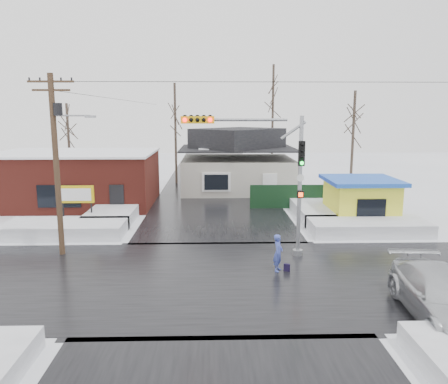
{
  "coord_description": "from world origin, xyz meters",
  "views": [
    {
      "loc": [
        -0.28,
        -18.09,
        7.16
      ],
      "look_at": [
        0.3,
        4.61,
        3.0
      ],
      "focal_mm": 35.0,
      "sensor_mm": 36.0,
      "label": 1
    }
  ],
  "objects_px": {
    "car": "(442,296)",
    "marquee_sign": "(77,196)",
    "traffic_signal": "(269,167)",
    "utility_pole": "(57,155)",
    "pedestrian": "(278,253)",
    "kiosk": "(360,200)"
  },
  "relations": [
    {
      "from": "marquee_sign",
      "to": "car",
      "type": "bearing_deg",
      "value": -38.98
    },
    {
      "from": "traffic_signal",
      "to": "utility_pole",
      "type": "height_order",
      "value": "utility_pole"
    },
    {
      "from": "marquee_sign",
      "to": "utility_pole",
      "type": "bearing_deg",
      "value": -79.87
    },
    {
      "from": "traffic_signal",
      "to": "utility_pole",
      "type": "xyz_separation_m",
      "value": [
        -10.36,
        0.53,
        0.57
      ]
    },
    {
      "from": "utility_pole",
      "to": "car",
      "type": "distance_m",
      "value": 17.85
    },
    {
      "from": "traffic_signal",
      "to": "car",
      "type": "height_order",
      "value": "traffic_signal"
    },
    {
      "from": "marquee_sign",
      "to": "pedestrian",
      "type": "xyz_separation_m",
      "value": [
        11.67,
        -8.67,
        -1.07
      ]
    },
    {
      "from": "marquee_sign",
      "to": "car",
      "type": "relative_size",
      "value": 0.44
    },
    {
      "from": "traffic_signal",
      "to": "marquee_sign",
      "type": "relative_size",
      "value": 2.75
    },
    {
      "from": "car",
      "to": "marquee_sign",
      "type": "bearing_deg",
      "value": 144.88
    },
    {
      "from": "traffic_signal",
      "to": "kiosk",
      "type": "distance_m",
      "value": 10.43
    },
    {
      "from": "kiosk",
      "to": "marquee_sign",
      "type": "bearing_deg",
      "value": -178.45
    },
    {
      "from": "utility_pole",
      "to": "car",
      "type": "relative_size",
      "value": 1.55
    },
    {
      "from": "utility_pole",
      "to": "marquee_sign",
      "type": "height_order",
      "value": "utility_pole"
    },
    {
      "from": "utility_pole",
      "to": "pedestrian",
      "type": "relative_size",
      "value": 5.27
    },
    {
      "from": "car",
      "to": "utility_pole",
      "type": "bearing_deg",
      "value": 158.17
    },
    {
      "from": "traffic_signal",
      "to": "utility_pole",
      "type": "relative_size",
      "value": 0.78
    },
    {
      "from": "utility_pole",
      "to": "marquee_sign",
      "type": "bearing_deg",
      "value": 100.13
    },
    {
      "from": "utility_pole",
      "to": "pedestrian",
      "type": "xyz_separation_m",
      "value": [
        10.6,
        -2.68,
        -4.26
      ]
    },
    {
      "from": "utility_pole",
      "to": "marquee_sign",
      "type": "xyz_separation_m",
      "value": [
        -1.07,
        5.99,
        -3.19
      ]
    },
    {
      "from": "traffic_signal",
      "to": "pedestrian",
      "type": "relative_size",
      "value": 4.1
    },
    {
      "from": "pedestrian",
      "to": "kiosk",
      "type": "bearing_deg",
      "value": -13.12
    }
  ]
}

